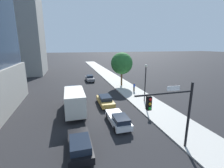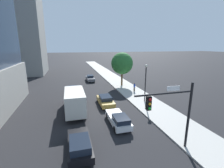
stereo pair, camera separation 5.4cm
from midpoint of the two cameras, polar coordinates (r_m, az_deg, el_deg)
sidewalk at (r=28.50m, az=8.39°, el=-3.67°), size 4.64×120.00×0.15m
construction_building at (r=55.89m, az=-31.81°, el=19.72°), size 15.16×22.97×38.69m
traffic_light_pole at (r=13.18m, az=20.83°, el=-7.78°), size 4.93×0.48×5.60m
street_lamp at (r=24.16m, az=12.08°, el=2.33°), size 0.44×0.44×5.68m
street_tree at (r=33.44m, az=3.68°, el=7.40°), size 4.55×4.55×6.99m
car_gold at (r=23.36m, az=-2.33°, el=-5.87°), size 1.87×4.60×1.36m
car_black at (r=13.94m, az=-11.46°, el=-20.52°), size 1.83×4.56×1.46m
car_white at (r=17.69m, az=2.45°, el=-12.57°), size 1.75×4.70×1.38m
car_silver at (r=29.24m, az=-13.82°, el=-2.18°), size 1.76×4.61×1.39m
car_gray at (r=39.24m, az=-7.83°, el=2.08°), size 1.73×4.69×1.40m
box_truck at (r=21.17m, az=-13.25°, el=-5.40°), size 2.35×7.71×3.07m
pedestrian_blue_shirt at (r=29.82m, az=8.09°, el=-1.09°), size 0.34×0.34×1.62m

